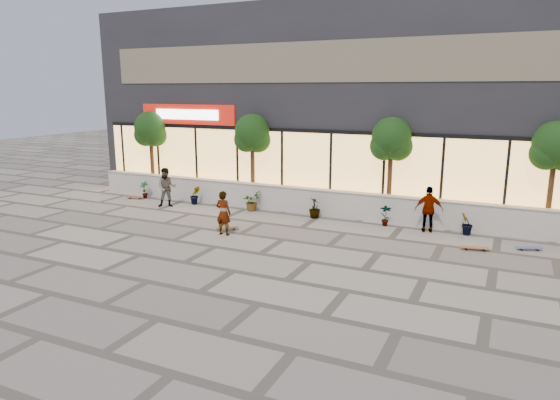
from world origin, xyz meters
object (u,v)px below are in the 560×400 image
at_px(skater_center, 223,213).
at_px(skater_right_near, 429,209).
at_px(tree_east, 555,149).
at_px(skateboard_right_far, 529,248).
at_px(tree_west, 150,131).
at_px(tree_mideast, 391,142).
at_px(skateboard_left, 135,197).
at_px(skateboard_right_near, 475,248).
at_px(skater_left, 167,188).
at_px(skateboard_center, 227,228).
at_px(tree_midwest, 252,135).

bearing_deg(skater_center, skater_right_near, -151.28).
relative_size(tree_east, skater_right_near, 2.40).
bearing_deg(tree_east, skateboard_right_far, -103.84).
height_order(tree_west, tree_mideast, same).
xyz_separation_m(skateboard_left, skateboard_right_far, (16.29, -0.63, 0.00)).
distance_m(skater_center, skateboard_right_near, 8.26).
bearing_deg(skateboard_right_near, skater_left, 164.33).
bearing_deg(skater_left, tree_west, 107.44).
bearing_deg(skateboard_right_far, skateboard_center, 170.85).
bearing_deg(tree_mideast, skateboard_right_near, -40.31).
xyz_separation_m(tree_mideast, skateboard_center, (-4.80, -4.19, -2.91)).
bearing_deg(tree_west, skateboard_center, -32.02).
bearing_deg(skateboard_center, tree_mideast, 12.80).
xyz_separation_m(skater_center, skateboard_center, (-0.22, 0.58, -0.70)).
bearing_deg(tree_east, skater_right_near, -159.57).
height_order(tree_east, skater_left, tree_east).
bearing_deg(skater_right_near, skateboard_center, 10.48).
xyz_separation_m(skater_center, skater_right_near, (6.33, 3.37, 0.04)).
xyz_separation_m(tree_midwest, skater_right_near, (7.74, -1.40, -2.17)).
bearing_deg(tree_mideast, tree_midwest, 180.00).
distance_m(skater_left, skateboard_right_far, 13.97).
bearing_deg(skater_center, tree_mideast, -133.20).
height_order(tree_west, skater_left, tree_west).
height_order(tree_east, skateboard_center, tree_east).
bearing_deg(tree_east, skater_center, -154.67).
height_order(skater_center, skater_left, skater_left).
distance_m(skateboard_left, skateboard_right_near, 14.82).
bearing_deg(tree_east, skateboard_left, -174.75).
height_order(tree_midwest, skateboard_right_near, tree_midwest).
xyz_separation_m(tree_west, tree_midwest, (5.50, 0.00, 0.00)).
xyz_separation_m(skater_right_near, skateboard_center, (-6.54, -2.79, -0.74)).
xyz_separation_m(tree_east, skateboard_right_far, (-0.54, -2.18, -2.91)).
bearing_deg(skateboard_right_near, skater_right_near, 125.88).
bearing_deg(skater_center, skateboard_center, -69.14).
distance_m(skater_left, skateboard_right_near, 12.46).
relative_size(skater_right_near, skateboard_right_near, 1.82).
height_order(tree_east, skateboard_right_near, tree_east).
xyz_separation_m(tree_midwest, skateboard_center, (1.20, -4.19, -2.91)).
bearing_deg(skater_center, skater_left, -29.84).
bearing_deg(tree_west, skateboard_right_near, -11.03).
xyz_separation_m(skater_right_near, skateboard_right_near, (1.69, -1.51, -0.73)).
relative_size(skater_left, skateboard_right_far, 2.10).
xyz_separation_m(skateboard_center, skateboard_left, (-6.53, 2.64, -0.00)).
bearing_deg(tree_mideast, skater_left, -166.36).
relative_size(tree_east, skateboard_right_near, 4.38).
bearing_deg(tree_west, tree_midwest, 0.00).
bearing_deg(skateboard_right_far, skateboard_left, 156.99).
xyz_separation_m(tree_west, tree_east, (17.00, 0.00, 0.00)).
bearing_deg(skateboard_right_far, tree_east, 55.37).
distance_m(tree_midwest, tree_mideast, 6.00).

